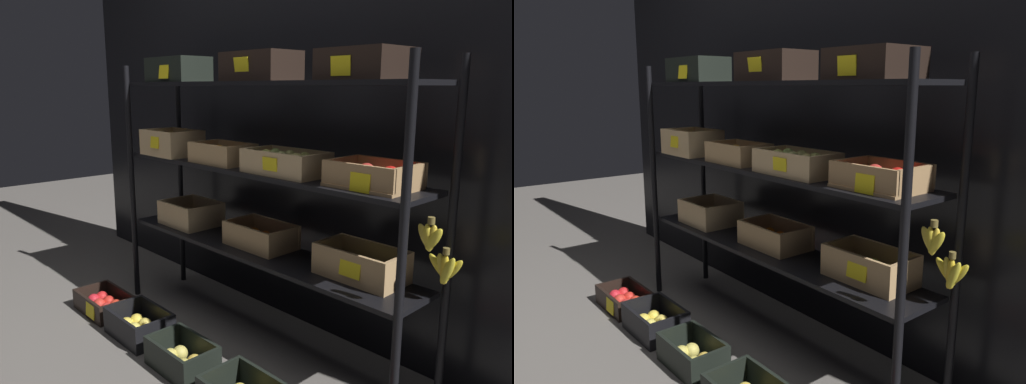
# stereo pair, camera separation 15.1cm
# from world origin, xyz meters

# --- Properties ---
(ground_plane) EXTENTS (10.00, 10.00, 0.00)m
(ground_plane) POSITION_xyz_m (0.00, 0.00, 0.00)
(ground_plane) COLOR #605B56
(storefront_wall) EXTENTS (4.19, 0.12, 2.12)m
(storefront_wall) POSITION_xyz_m (0.00, 0.37, 1.06)
(storefront_wall) COLOR black
(storefront_wall) RESTS_ON ground_plane
(display_rack) EXTENTS (1.91, 0.37, 1.41)m
(display_rack) POSITION_xyz_m (0.01, 0.00, 0.89)
(display_rack) COLOR black
(display_rack) RESTS_ON ground_plane
(crate_ground_apple_red) EXTENTS (0.34, 0.23, 0.11)m
(crate_ground_apple_red) POSITION_xyz_m (-0.80, -0.43, 0.04)
(crate_ground_apple_red) COLOR black
(crate_ground_apple_red) RESTS_ON ground_plane
(crate_ground_apple_gold) EXTENTS (0.33, 0.23, 0.14)m
(crate_ground_apple_gold) POSITION_xyz_m (-0.41, -0.43, 0.05)
(crate_ground_apple_gold) COLOR black
(crate_ground_apple_gold) RESTS_ON ground_plane
(crate_ground_center_apple_gold) EXTENTS (0.32, 0.20, 0.14)m
(crate_ground_center_apple_gold) POSITION_xyz_m (-0.01, -0.44, 0.05)
(crate_ground_center_apple_gold) COLOR black
(crate_ground_center_apple_gold) RESTS_ON ground_plane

